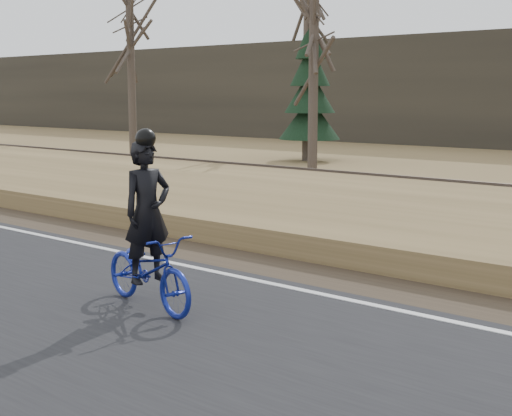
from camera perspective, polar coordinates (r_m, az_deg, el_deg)
The scene contains 11 objects.
ground at distance 12.53m, azimuth -10.84°, elevation -4.05°, with size 120.00×120.00×0.00m, color #957B4C.
edge_line at distance 12.65m, azimuth -10.16°, elevation -3.61°, with size 120.00×0.12×0.01m, color silver.
shoulder at distance 13.31m, azimuth -6.90°, elevation -3.09°, with size 120.00×1.60×0.04m, color #473A2B.
embankment at distance 15.47m, azimuth 1.07°, elevation -0.55°, with size 120.00×5.00×0.44m, color #957B4C.
ballast at distance 18.58m, azimuth 8.29°, elevation 1.00°, with size 120.00×3.00×0.45m, color slate.
railroad at distance 18.54m, azimuth 8.31°, elevation 1.93°, with size 120.00×2.40×0.29m.
cyclist at distance 9.33m, azimuth -8.61°, elevation -3.49°, with size 2.00×1.01×2.33m.
bare_tree_far_left at distance 33.83m, azimuth -9.97°, elevation 11.51°, with size 0.36×0.36×8.60m, color brown.
bare_tree_left at distance 30.45m, azimuth 4.12°, elevation 11.99°, with size 0.36×0.36×8.70m, color brown.
bare_tree_near_left at distance 25.45m, azimuth 4.60°, elevation 9.92°, with size 0.36×0.36×6.37m, color brown.
conifer at distance 30.43m, azimuth 4.33°, elevation 9.17°, with size 2.60×2.60×6.02m.
Camera 1 is at (9.36, -7.84, 2.83)m, focal length 50.00 mm.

